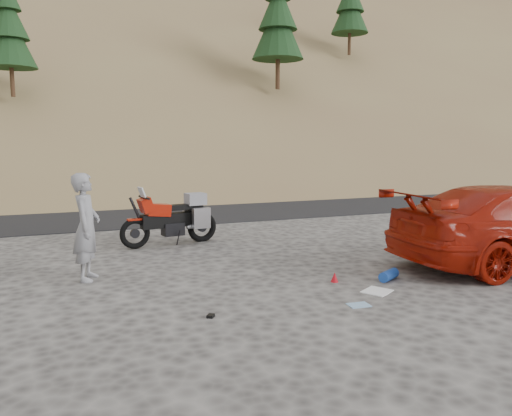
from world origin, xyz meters
The scene contains 10 objects.
ground centered at (0.00, 0.00, 0.00)m, with size 140.00×140.00×0.00m, color #3E3B3A.
road centered at (0.00, 9.00, 0.00)m, with size 120.00×7.00×0.05m, color black.
hillside centered at (-0.05, 40.88, 11.08)m, with size 120.00×73.00×46.72m.
motorcycle centered at (0.01, 3.06, 0.61)m, with size 2.39×0.92×1.43m.
man centered at (-2.07, 0.62, 0.00)m, with size 0.69×0.45×1.89m, color gray.
gear_white_cloth centered at (2.24, -1.87, 0.01)m, with size 0.44×0.39×0.01m, color white.
gear_blue_mat centered at (2.84, -1.37, 0.09)m, with size 0.18×0.18×0.45m, color #1B43A2.
gear_funnel centered at (1.89, -1.12, 0.08)m, with size 0.13×0.13×0.17m, color #B10B16.
gear_glove_b centered at (-0.61, -2.02, 0.02)m, with size 0.12×0.09×0.04m, color black.
gear_blue_cloth centered at (1.59, -2.35, 0.01)m, with size 0.32×0.23×0.01m, color #82A8CA.
Camera 1 is at (-2.49, -8.44, 2.43)m, focal length 35.00 mm.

